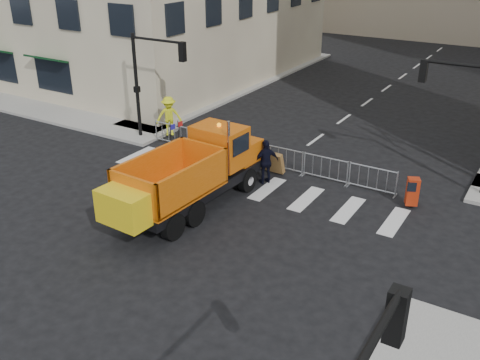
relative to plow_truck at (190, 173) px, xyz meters
The scene contains 10 objects.
ground 3.02m from the plow_truck, 67.40° to the right, with size 120.00×120.00×0.00m, color black.
sidewalk_back 6.33m from the plow_truck, 80.61° to the left, with size 64.00×5.00×0.15m, color gray.
traffic_light_left 8.73m from the plow_truck, 143.99° to the left, with size 0.18×0.18×5.40m, color black.
crowd_barriers 5.28m from the plow_truck, 87.18° to the left, with size 12.60×0.60×1.10m, color #9EA0A5, non-canonical shape.
plow_truck is the anchor object (origin of this frame).
cop_a 3.86m from the plow_truck, 106.28° to the left, with size 0.73×0.48×2.00m, color black.
cop_b 3.52m from the plow_truck, 87.33° to the left, with size 0.78×0.61×1.60m, color black.
cop_c 3.87m from the plow_truck, 69.52° to the left, with size 1.14×0.48×1.95m, color black.
worker 8.21m from the plow_truck, 133.89° to the left, with size 1.33×0.76×2.06m, color yellow.
newspaper_box 8.64m from the plow_truck, 31.85° to the left, with size 0.45×0.40×1.10m, color #A8270C.
Camera 1 is at (10.28, -12.39, 9.78)m, focal length 40.00 mm.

